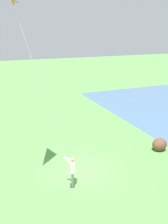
{
  "coord_description": "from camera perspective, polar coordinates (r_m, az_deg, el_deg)",
  "views": [
    {
      "loc": [
        4.93,
        12.19,
        8.15
      ],
      "look_at": [
        0.51,
        1.61,
        4.34
      ],
      "focal_mm": 39.74,
      "sensor_mm": 36.0,
      "label": 1
    }
  ],
  "objects": [
    {
      "name": "ground_plane",
      "position": [
        15.47,
        -0.57,
        -13.39
      ],
      "size": [
        120.0,
        120.0,
        0.0
      ],
      "primitive_type": "plane",
      "color": "#569947"
    },
    {
      "name": "person_kite_flyer",
      "position": [
        13.64,
        -2.77,
        -13.0
      ],
      "size": [
        0.63,
        0.5,
        1.83
      ],
      "color": "#232328",
      "rests_on": "ground"
    },
    {
      "name": "lakeside_shrub",
      "position": [
        18.42,
        16.97,
        -7.15
      ],
      "size": [
        1.06,
        0.9,
        0.92
      ],
      "primitive_type": "ellipsoid",
      "color": "brown",
      "rests_on": "ground"
    }
  ]
}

